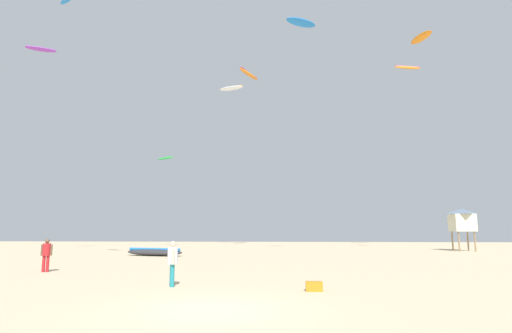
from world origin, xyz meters
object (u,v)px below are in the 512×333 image
Objects in this scene: person_midground at (46,253)px; lifeguard_tower at (462,220)px; kite_grounded_near at (154,252)px; kite_aloft_5 at (407,68)px; kite_aloft_3 at (249,74)px; kite_aloft_6 at (231,88)px; cooler_box at (314,286)px; kite_aloft_7 at (301,22)px; kite_aloft_0 at (166,158)px; person_foreground at (172,260)px; kite_aloft_1 at (421,38)px; kite_aloft_4 at (41,49)px.

lifeguard_tower is (29.56, 21.72, 2.11)m from person_midground.
kite_grounded_near is 1.54× the size of kite_aloft_5.
kite_aloft_5 is (27.03, 27.48, 20.37)m from person_midground.
person_midground is at bearing -143.69° from lifeguard_tower.
kite_aloft_3 is 4.63m from kite_aloft_6.
person_midground is 13.98m from cooler_box.
kite_aloft_6 is (-7.39, 36.02, 20.09)m from cooler_box.
kite_aloft_7 is at bearing -62.03° from kite_aloft_6.
cooler_box is 0.13× the size of kite_aloft_3.
kite_aloft_3 reaches higher than person_midground.
kite_aloft_7 reaches higher than lifeguard_tower.
person_midground is 30.58m from kite_aloft_0.
kite_aloft_7 is at bearing 9.87° from kite_grounded_near.
kite_grounded_near is 1.94× the size of kite_aloft_0.
lifeguard_tower is (21.91, 26.50, 2.09)m from person_foreground.
lifeguard_tower is 30.91m from kite_aloft_6.
kite_aloft_5 reaches higher than person_foreground.
person_foreground reaches higher than person_midground.
person_midground is 12.86m from kite_grounded_near.
kite_aloft_3 is 13.06m from kite_aloft_7.
person_foreground is at bearing -73.23° from kite_aloft_0.
kite_aloft_0 is at bearing -93.94° from person_foreground.
kite_aloft_4 is (-36.14, -2.60, -1.38)m from kite_aloft_1.
kite_aloft_5 is (1.74, 9.86, 0.99)m from kite_aloft_1.
kite_aloft_3 is (10.48, -2.21, 9.76)m from kite_aloft_0.
kite_aloft_0 is 31.43m from kite_aloft_1.
cooler_box is 41.75m from kite_aloft_5.
kite_aloft_4 is (-18.84, -11.61, -1.63)m from kite_aloft_3.
kite_aloft_5 is 21.85m from kite_aloft_6.
kite_aloft_7 is at bearing 122.32° from person_midground.
kite_aloft_0 is 0.94× the size of kite_aloft_1.
kite_aloft_1 is at bearing -21.99° from kite_aloft_0.
kite_aloft_4 is (-8.36, -13.82, 8.13)m from kite_aloft_0.
kite_aloft_4 is at bearing -161.79° from kite_aloft_5.
person_foreground is 1.02× the size of person_midground.
kite_aloft_1 is at bearing 61.68° from cooler_box.
person_foreground is at bearing -121.00° from kite_aloft_5.
kite_aloft_0 is at bearing 167.48° from lifeguard_tower.
kite_aloft_3 reaches higher than kite_aloft_0.
person_foreground is 0.53× the size of kite_aloft_7.
kite_aloft_1 is (23.79, 4.87, 20.03)m from kite_grounded_near.
kite_aloft_4 is at bearing 179.64° from kite_aloft_7.
kite_aloft_7 reaches higher than cooler_box.
kite_grounded_near is 25.42m from kite_aloft_3.
cooler_box is (5.15, -0.80, -0.81)m from person_foreground.
kite_aloft_6 is (-21.63, 2.97, -1.06)m from kite_aloft_5.
person_foreground is 0.57× the size of kite_aloft_1.
kite_aloft_7 reaches higher than person_foreground.
kite_aloft_7 reaches higher than kite_aloft_4.
person_midground is (-7.65, 4.78, -0.02)m from person_foreground.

